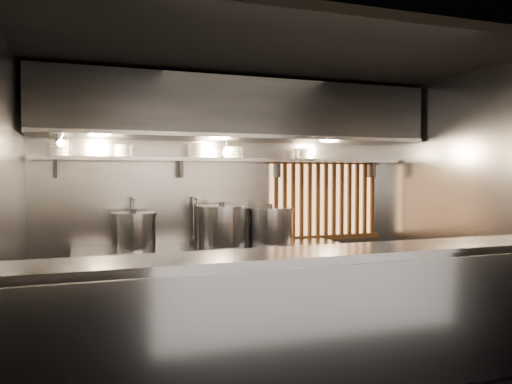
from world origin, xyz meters
TOP-DOWN VIEW (x-y plane):
  - floor at (0.00, 0.00)m, footprint 4.50×4.50m
  - ceiling at (0.00, 0.00)m, footprint 4.50×4.50m
  - wall_back at (0.00, 1.50)m, footprint 4.50×0.00m
  - wall_left at (-2.25, 0.00)m, footprint 0.00×3.00m
  - wall_right at (2.25, 0.00)m, footprint 0.00×3.00m
  - serving_counter at (0.00, -0.96)m, footprint 4.50×0.56m
  - cooking_bench at (-0.30, 1.13)m, footprint 3.00×0.70m
  - bowl_shelf at (0.00, 1.32)m, footprint 4.40×0.34m
  - exhaust_hood at (0.00, 1.10)m, footprint 4.40×0.81m
  - wood_screen at (1.30, 1.45)m, footprint 1.56×0.09m
  - faucet_left at (-1.15, 1.37)m, footprint 0.04×0.30m
  - faucet_right at (-0.45, 1.37)m, footprint 0.04×0.30m
  - heat_lamp at (-1.90, 0.85)m, footprint 0.25×0.35m
  - pendant_bulb at (-0.10, 1.20)m, footprint 0.09×0.09m
  - stock_pot_left at (-1.16, 1.12)m, footprint 0.54×0.54m
  - stock_pot_mid at (-0.19, 1.10)m, footprint 0.78×0.78m
  - stock_pot_right at (0.40, 1.09)m, footprint 0.69×0.69m
  - bowl_stack_0 at (-1.91, 1.32)m, footprint 0.22×0.22m
  - bowl_stack_1 at (-1.24, 1.32)m, footprint 0.22×0.22m
  - bowl_stack_2 at (-0.42, 1.32)m, footprint 0.22×0.22m
  - bowl_stack_3 at (0.02, 1.32)m, footprint 0.24×0.24m
  - bowl_stack_4 at (0.91, 1.32)m, footprint 0.21×0.21m

SIDE VIEW (x-z plane):
  - floor at x=0.00m, z-range 0.00..0.00m
  - cooking_bench at x=-0.30m, z-range 0.00..0.90m
  - serving_counter at x=0.00m, z-range 0.00..1.13m
  - stock_pot_left at x=-1.16m, z-range 0.88..1.32m
  - stock_pot_right at x=0.40m, z-range 0.88..1.34m
  - stock_pot_mid at x=-0.19m, z-range 0.88..1.38m
  - faucet_left at x=-1.15m, z-range 1.06..1.56m
  - faucet_right at x=-0.45m, z-range 1.06..1.56m
  - wood_screen at x=1.30m, z-range 0.86..1.90m
  - wall_back at x=0.00m, z-range -0.85..3.65m
  - wall_left at x=-2.25m, z-range -0.10..2.90m
  - wall_right at x=2.25m, z-range -0.10..2.90m
  - bowl_shelf at x=0.00m, z-range 1.86..1.90m
  - pendant_bulb at x=-0.10m, z-range 1.87..2.05m
  - bowl_stack_3 at x=0.02m, z-range 1.90..2.03m
  - bowl_stack_1 at x=-1.24m, z-range 1.90..2.03m
  - bowl_stack_4 at x=0.91m, z-range 1.90..2.03m
  - bowl_stack_2 at x=-0.42m, z-range 1.90..2.07m
  - bowl_stack_0 at x=-1.91m, z-range 1.90..2.07m
  - heat_lamp at x=-1.90m, z-range 1.97..2.17m
  - exhaust_hood at x=0.00m, z-range 2.10..2.75m
  - ceiling at x=0.00m, z-range 2.80..2.80m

